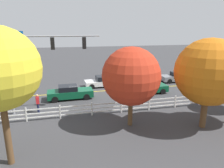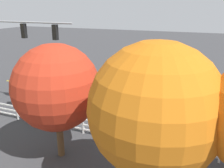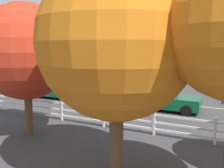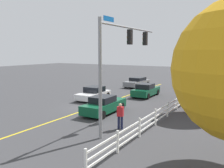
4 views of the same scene
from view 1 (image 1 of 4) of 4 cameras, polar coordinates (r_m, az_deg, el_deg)
The scene contains 11 objects.
ground_plane at distance 24.00m, azimuth -8.72°, elevation -2.33°, with size 120.00×120.00×0.00m, color #38383A.
lane_center_stripe at distance 24.60m, azimuth 0.60°, elevation -1.70°, with size 28.00×0.16×0.01m, color gold.
signal_assembly at distance 18.26m, azimuth -19.76°, elevation 7.24°, with size 7.71×0.38×6.95m.
car_0 at distance 23.69m, azimuth 9.75°, elevation -0.89°, with size 4.40×1.95×1.44m.
car_1 at distance 29.90m, azimuth 17.87°, elevation 1.89°, with size 4.82×2.14×1.32m.
car_2 at distance 21.88m, azimuth -11.58°, elevation -2.32°, with size 4.67×1.93×1.44m.
car_3 at distance 26.06m, azimuth -2.74°, elevation 0.72°, with size 4.32×2.09×1.36m.
pedestrian at distance 19.04m, azimuth -19.90°, elevation -4.86°, with size 0.34×0.45×1.69m.
white_rail_fence at distance 18.05m, azimuth 2.64°, elevation -6.13°, with size 26.10×0.10×1.15m.
tree_0 at distance 15.92m, azimuth 25.25°, elevation 2.96°, with size 4.76×4.76×6.57m.
tree_3 at distance 14.88m, azimuth 5.33°, elevation 2.10°, with size 4.28×4.28×5.96m.
Camera 1 is at (1.67, 22.84, 7.17)m, focal length 32.99 mm.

